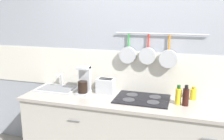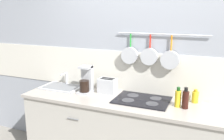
{
  "view_description": "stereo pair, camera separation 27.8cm",
  "coord_description": "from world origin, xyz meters",
  "views": [
    {
      "loc": [
        0.44,
        -2.59,
        1.88
      ],
      "look_at": [
        -0.35,
        0.0,
        1.23
      ],
      "focal_mm": 40.0,
      "sensor_mm": 36.0,
      "label": 1
    },
    {
      "loc": [
        0.7,
        -2.49,
        1.88
      ],
      "look_at": [
        -0.35,
        0.0,
        1.23
      ],
      "focal_mm": 40.0,
      "sensor_mm": 36.0,
      "label": 2
    }
  ],
  "objects": [
    {
      "name": "bottle_hot_sauce",
      "position": [
        0.54,
        0.23,
        0.96
      ],
      "size": [
        0.07,
        0.07,
        0.15
      ],
      "color": "yellow",
      "rests_on": "countertop"
    },
    {
      "name": "bottle_olive_oil",
      "position": [
        0.38,
        0.04,
        0.99
      ],
      "size": [
        0.06,
        0.06,
        0.21
      ],
      "color": "yellow",
      "rests_on": "countertop"
    },
    {
      "name": "bottle_sesame_oil",
      "position": [
        0.46,
        0.02,
        0.99
      ],
      "size": [
        0.07,
        0.07,
        0.22
      ],
      "color": "#33140F",
      "rests_on": "countertop"
    },
    {
      "name": "toaster",
      "position": [
        -0.48,
        0.17,
        0.98
      ],
      "size": [
        0.23,
        0.16,
        0.18
      ],
      "color": "#B7BABF",
      "rests_on": "countertop"
    },
    {
      "name": "coffee_maker",
      "position": [
        -0.73,
        0.07,
        1.03
      ],
      "size": [
        0.15,
        0.18,
        0.33
      ],
      "color": "#B7BABF",
      "rests_on": "countertop"
    },
    {
      "name": "cooktop",
      "position": [
        -0.01,
        0.07,
        0.9
      ],
      "size": [
        0.61,
        0.45,
        0.01
      ],
      "color": "black",
      "rests_on": "countertop"
    },
    {
      "name": "wall_back",
      "position": [
        0.0,
        0.35,
        1.27
      ],
      "size": [
        7.2,
        0.15,
        2.6
      ],
      "color": "#999EA8",
      "rests_on": "ground_plane"
    },
    {
      "name": "sink_basin",
      "position": [
        -1.12,
        0.12,
        0.91
      ],
      "size": [
        0.51,
        0.34,
        0.18
      ],
      "color": "#B7BABF",
      "rests_on": "countertop"
    },
    {
      "name": "countertop",
      "position": [
        0.0,
        0.0,
        0.88
      ],
      "size": [
        2.82,
        0.61,
        0.03
      ],
      "color": "#A59E93",
      "rests_on": "cabinet_base"
    }
  ]
}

